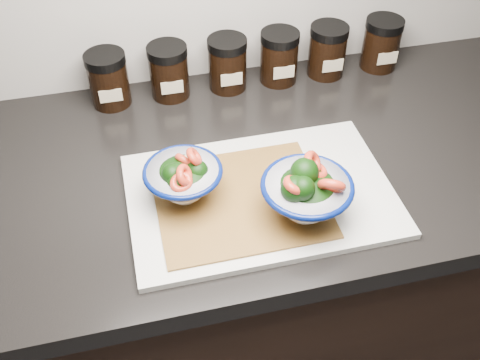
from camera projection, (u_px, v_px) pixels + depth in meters
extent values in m
cube|color=black|center=(258.00, 301.00, 1.37)|extent=(3.43, 0.58, 0.86)
cube|color=black|center=(264.00, 165.00, 1.06)|extent=(3.50, 0.60, 0.04)
cube|color=silver|center=(261.00, 195.00, 0.96)|extent=(0.45, 0.30, 0.01)
cube|color=olive|center=(240.00, 200.00, 0.94)|extent=(0.28, 0.24, 0.00)
cylinder|color=white|center=(185.00, 193.00, 0.94)|extent=(0.05, 0.05, 0.01)
ellipsoid|color=white|center=(184.00, 187.00, 0.93)|extent=(0.07, 0.07, 0.03)
torus|color=#051352|center=(183.00, 172.00, 0.91)|extent=(0.13, 0.13, 0.01)
torus|color=#051352|center=(183.00, 178.00, 0.92)|extent=(0.11, 0.11, 0.00)
ellipsoid|color=black|center=(183.00, 176.00, 0.92)|extent=(0.10, 0.10, 0.04)
ellipsoid|color=black|center=(173.00, 175.00, 0.90)|extent=(0.04, 0.04, 0.04)
cylinder|color=#477233|center=(173.00, 181.00, 0.91)|extent=(0.01, 0.01, 0.02)
ellipsoid|color=black|center=(177.00, 171.00, 0.90)|extent=(0.03, 0.03, 0.03)
cylinder|color=#477233|center=(177.00, 177.00, 0.91)|extent=(0.01, 0.01, 0.02)
ellipsoid|color=black|center=(179.00, 182.00, 0.89)|extent=(0.04, 0.04, 0.03)
cylinder|color=#477233|center=(180.00, 188.00, 0.90)|extent=(0.01, 0.01, 0.03)
ellipsoid|color=black|center=(197.00, 171.00, 0.91)|extent=(0.04, 0.04, 0.04)
cylinder|color=#477233|center=(198.00, 177.00, 0.92)|extent=(0.01, 0.01, 0.02)
torus|color=red|center=(184.00, 175.00, 0.88)|extent=(0.04, 0.04, 0.05)
torus|color=red|center=(181.00, 182.00, 0.88)|extent=(0.05, 0.05, 0.04)
torus|color=red|center=(194.00, 157.00, 0.90)|extent=(0.04, 0.05, 0.05)
torus|color=red|center=(180.00, 176.00, 0.89)|extent=(0.05, 0.06, 0.05)
torus|color=red|center=(185.00, 161.00, 0.92)|extent=(0.04, 0.05, 0.05)
cylinder|color=#CCBC8E|center=(189.00, 159.00, 0.92)|extent=(0.02, 0.02, 0.01)
cylinder|color=white|center=(304.00, 211.00, 0.91)|extent=(0.05, 0.05, 0.01)
ellipsoid|color=white|center=(305.00, 204.00, 0.90)|extent=(0.08, 0.08, 0.04)
torus|color=#051352|center=(307.00, 186.00, 0.88)|extent=(0.15, 0.15, 0.01)
torus|color=#051352|center=(307.00, 193.00, 0.89)|extent=(0.12, 0.12, 0.00)
ellipsoid|color=black|center=(307.00, 191.00, 0.88)|extent=(0.11, 0.11, 0.05)
ellipsoid|color=black|center=(294.00, 189.00, 0.85)|extent=(0.04, 0.04, 0.04)
cylinder|color=#477233|center=(294.00, 196.00, 0.86)|extent=(0.01, 0.01, 0.03)
ellipsoid|color=black|center=(303.00, 189.00, 0.84)|extent=(0.04, 0.04, 0.04)
cylinder|color=#477233|center=(302.00, 195.00, 0.85)|extent=(0.02, 0.02, 0.03)
ellipsoid|color=black|center=(304.00, 172.00, 0.87)|extent=(0.05, 0.05, 0.05)
cylinder|color=#477233|center=(304.00, 180.00, 0.88)|extent=(0.01, 0.01, 0.03)
torus|color=red|center=(332.00, 186.00, 0.85)|extent=(0.06, 0.05, 0.05)
torus|color=red|center=(294.00, 185.00, 0.84)|extent=(0.06, 0.06, 0.04)
torus|color=red|center=(316.00, 170.00, 0.89)|extent=(0.05, 0.05, 0.03)
torus|color=red|center=(312.00, 162.00, 0.88)|extent=(0.05, 0.06, 0.05)
cylinder|color=#CCBC8E|center=(305.00, 174.00, 0.88)|extent=(0.02, 0.02, 0.02)
cylinder|color=black|center=(109.00, 83.00, 1.13)|extent=(0.08, 0.08, 0.09)
cylinder|color=black|center=(104.00, 59.00, 1.09)|extent=(0.08, 0.08, 0.02)
cube|color=#C6B793|center=(111.00, 96.00, 1.11)|extent=(0.05, 0.00, 0.03)
cylinder|color=black|center=(169.00, 75.00, 1.15)|extent=(0.08, 0.08, 0.09)
cylinder|color=black|center=(167.00, 51.00, 1.11)|extent=(0.08, 0.08, 0.02)
cube|color=#C6B793|center=(172.00, 88.00, 1.13)|extent=(0.04, 0.00, 0.03)
cylinder|color=black|center=(227.00, 67.00, 1.17)|extent=(0.08, 0.08, 0.09)
cylinder|color=black|center=(227.00, 43.00, 1.14)|extent=(0.08, 0.08, 0.02)
cube|color=#C6B793|center=(232.00, 79.00, 1.15)|extent=(0.04, 0.00, 0.03)
cylinder|color=black|center=(279.00, 61.00, 1.19)|extent=(0.08, 0.08, 0.09)
cylinder|color=black|center=(280.00, 37.00, 1.15)|extent=(0.08, 0.08, 0.02)
cube|color=#C6B793|center=(284.00, 72.00, 1.17)|extent=(0.04, 0.00, 0.03)
cylinder|color=black|center=(327.00, 54.00, 1.21)|extent=(0.08, 0.08, 0.09)
cylinder|color=black|center=(330.00, 31.00, 1.17)|extent=(0.08, 0.08, 0.02)
cube|color=#C6B793|center=(333.00, 66.00, 1.19)|extent=(0.04, 0.00, 0.03)
cylinder|color=black|center=(381.00, 47.00, 1.23)|extent=(0.08, 0.08, 0.09)
cylinder|color=black|center=(385.00, 24.00, 1.19)|extent=(0.08, 0.08, 0.02)
cube|color=#C6B793|center=(388.00, 58.00, 1.21)|extent=(0.05, 0.00, 0.03)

